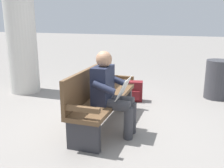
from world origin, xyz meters
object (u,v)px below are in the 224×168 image
object	(u,v)px
person_seated	(110,91)
backpack	(134,91)
trash_bin	(217,79)
bench_near	(100,97)
support_pillar	(19,11)

from	to	relation	value
person_seated	backpack	xyz separation A→B (m)	(-1.53, -0.02, -0.43)
person_seated	trash_bin	xyz separation A→B (m)	(-2.23, 1.54, -0.24)
trash_bin	bench_near	bearing A→B (deg)	-41.35
person_seated	support_pillar	distance (m)	3.08
person_seated	backpack	world-z (taller)	person_seated
bench_near	person_seated	size ratio (longest dim) A/B	1.53
support_pillar	trash_bin	bearing A→B (deg)	101.42
bench_near	support_pillar	bearing A→B (deg)	-118.48
bench_near	trash_bin	distance (m)	2.69
bench_near	person_seated	xyz separation A→B (m)	(0.22, 0.23, 0.17)
bench_near	support_pillar	xyz separation A→B (m)	(-1.20, -2.26, 1.29)
bench_near	trash_bin	size ratio (longest dim) A/B	2.30
backpack	trash_bin	world-z (taller)	trash_bin
support_pillar	trash_bin	distance (m)	4.33
person_seated	trash_bin	size ratio (longest dim) A/B	1.50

